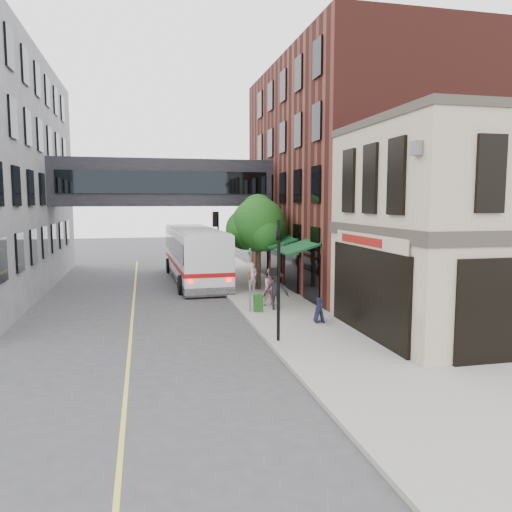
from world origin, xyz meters
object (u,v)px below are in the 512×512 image
pedestrian_a (252,277)px  pedestrian_b (271,287)px  pedestrian_c (276,290)px  newspaper_box (258,303)px  sandwich_board (319,310)px  bus (194,252)px

pedestrian_a → pedestrian_b: 4.06m
pedestrian_c → newspaper_box: (-0.93, -0.24, -0.55)m
pedestrian_b → newspaper_box: pedestrian_b is taller
pedestrian_c → pedestrian_a: bearing=99.6°
pedestrian_b → newspaper_box: size_ratio=2.34×
pedestrian_a → sandwich_board: size_ratio=1.64×
pedestrian_c → newspaper_box: pedestrian_c is taller
bus → pedestrian_b: bus is taller
newspaper_box → pedestrian_a: bearing=80.9°
bus → pedestrian_c: bearing=-74.9°
sandwich_board → pedestrian_b: bearing=116.5°
bus → newspaper_box: (1.90, -10.70, -1.39)m
newspaper_box → sandwich_board: (2.09, -2.59, 0.11)m
pedestrian_a → pedestrian_c: pedestrian_c is taller
pedestrian_b → sandwich_board: (1.14, -3.77, -0.42)m
pedestrian_c → sandwich_board: pedestrian_c is taller
newspaper_box → pedestrian_c: bearing=14.5°
pedestrian_b → sandwich_board: size_ratio=1.82×
pedestrian_b → sandwich_board: 3.96m
bus → pedestrian_c: bus is taller
pedestrian_c → sandwich_board: size_ratio=1.85×
bus → pedestrian_a: bearing=-63.2°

